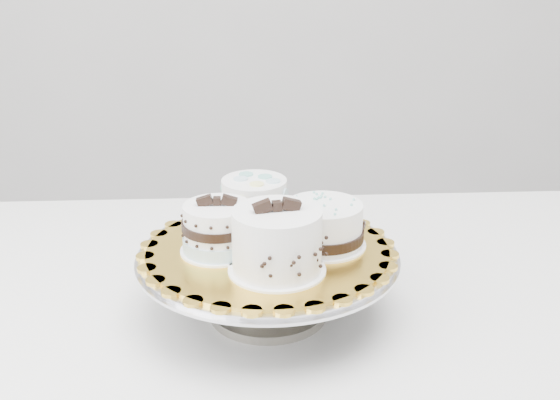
{
  "coord_description": "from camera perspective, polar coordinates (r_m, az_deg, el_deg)",
  "views": [
    {
      "loc": [
        -0.05,
        -0.8,
        1.25
      ],
      "look_at": [
        0.06,
        0.04,
        0.92
      ],
      "focal_mm": 45.0,
      "sensor_mm": 36.0,
      "label": 1
    }
  ],
  "objects": [
    {
      "name": "table",
      "position": [
        1.07,
        0.77,
        -11.4
      ],
      "size": [
        1.26,
        0.89,
        0.75
      ],
      "rotation": [
        0.0,
        0.0,
        -0.08
      ],
      "color": "white",
      "rests_on": "floor"
    },
    {
      "name": "cake_stand",
      "position": [
        0.95,
        -0.99,
        -5.84
      ],
      "size": [
        0.35,
        0.35,
        0.1
      ],
      "color": "gray",
      "rests_on": "table"
    },
    {
      "name": "cake_board",
      "position": [
        0.94,
        -1.0,
        -4.07
      ],
      "size": [
        0.42,
        0.42,
        0.0
      ],
      "primitive_type": "cylinder",
      "rotation": [
        0.0,
        0.0,
        -0.36
      ],
      "color": "gold",
      "rests_on": "cake_stand"
    },
    {
      "name": "cake_swirl",
      "position": [
        0.86,
        -0.25,
        -3.48
      ],
      "size": [
        0.12,
        0.12,
        0.1
      ],
      "rotation": [
        0.0,
        0.0,
        0.1
      ],
      "color": "white",
      "rests_on": "cake_board"
    },
    {
      "name": "cake_banded",
      "position": [
        0.92,
        -5.07,
        -2.44
      ],
      "size": [
        0.1,
        0.1,
        0.08
      ],
      "rotation": [
        0.0,
        0.0,
        -0.1
      ],
      "color": "white",
      "rests_on": "cake_board"
    },
    {
      "name": "cake_dots",
      "position": [
        1.0,
        -2.1,
        -0.14
      ],
      "size": [
        0.12,
        0.12,
        0.07
      ],
      "rotation": [
        0.0,
        0.0,
        0.42
      ],
      "color": "white",
      "rests_on": "cake_board"
    },
    {
      "name": "cake_ribbon",
      "position": [
        0.94,
        3.62,
        -2.13
      ],
      "size": [
        0.13,
        0.13,
        0.06
      ],
      "rotation": [
        0.0,
        0.0,
        -0.34
      ],
      "color": "white",
      "rests_on": "cake_board"
    }
  ]
}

